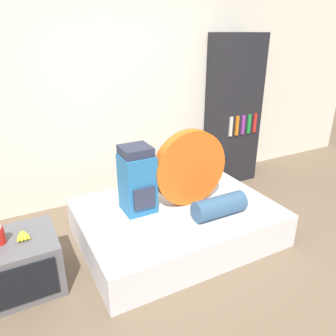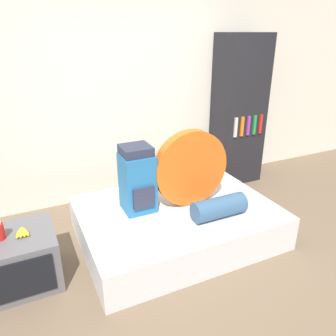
% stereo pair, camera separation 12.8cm
% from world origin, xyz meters
% --- Properties ---
extents(ground_plane, '(16.00, 16.00, 0.00)m').
position_xyz_m(ground_plane, '(0.00, 0.00, 0.00)').
color(ground_plane, brown).
extents(wall_back, '(8.00, 0.05, 2.60)m').
position_xyz_m(wall_back, '(0.00, 1.80, 1.30)').
color(wall_back, silver).
rests_on(wall_back, ground_plane).
extents(bed, '(1.92, 1.40, 0.35)m').
position_xyz_m(bed, '(0.05, 0.56, 0.18)').
color(bed, silver).
rests_on(bed, ground_plane).
extents(backpack, '(0.30, 0.33, 0.66)m').
position_xyz_m(backpack, '(-0.32, 0.69, 0.67)').
color(backpack, '#23669E').
rests_on(backpack, bed).
extents(tent_bag, '(0.78, 0.11, 0.78)m').
position_xyz_m(tent_bag, '(0.21, 0.59, 0.74)').
color(tent_bag, '#E05B19').
rests_on(tent_bag, bed).
extents(sleeping_roll, '(0.53, 0.20, 0.20)m').
position_xyz_m(sleeping_roll, '(0.32, 0.22, 0.45)').
color(sleeping_roll, '#33567A').
rests_on(sleeping_roll, bed).
extents(television, '(0.63, 0.59, 0.46)m').
position_xyz_m(television, '(-1.46, 0.53, 0.23)').
color(television, '#5B5B60').
rests_on(television, ground_plane).
extents(banana_bunch, '(0.12, 0.16, 0.04)m').
position_xyz_m(banana_bunch, '(-1.39, 0.53, 0.48)').
color(banana_bunch, yellow).
rests_on(banana_bunch, television).
extents(bookshelf, '(0.63, 0.46, 1.99)m').
position_xyz_m(bookshelf, '(1.47, 1.53, 0.99)').
color(bookshelf, black).
rests_on(bookshelf, ground_plane).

